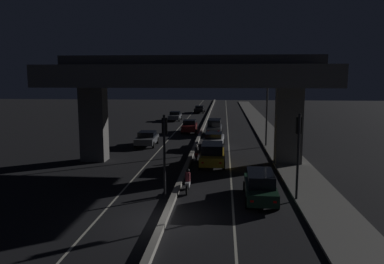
{
  "coord_description": "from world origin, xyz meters",
  "views": [
    {
      "loc": [
        2.84,
        -17.45,
        7.02
      ],
      "look_at": [
        -0.53,
        22.05,
        1.22
      ],
      "focal_mm": 35.0,
      "sensor_mm": 36.0,
      "label": 1
    }
  ],
  "objects": [
    {
      "name": "ground_plane",
      "position": [
        0.0,
        0.0,
        0.0
      ],
      "size": [
        200.0,
        200.0,
        0.0
      ],
      "primitive_type": "plane",
      "color": "black"
    },
    {
      "name": "car_white_third",
      "position": [
        1.87,
        19.89,
        0.78
      ],
      "size": [
        2.19,
        4.55,
        1.5
      ],
      "rotation": [
        0.0,
        0.0,
        1.52
      ],
      "color": "silver",
      "rests_on": "ground_plane"
    },
    {
      "name": "traffic_light_right_of_median",
      "position": [
        7.04,
        3.71,
        3.44
      ],
      "size": [
        0.3,
        0.49,
        5.04
      ],
      "color": "black",
      "rests_on": "ground_plane"
    },
    {
      "name": "car_grey_third_oncoming",
      "position": [
        -5.14,
        43.16,
        0.74
      ],
      "size": [
        1.97,
        4.4,
        1.48
      ],
      "rotation": [
        0.0,
        0.0,
        -1.56
      ],
      "color": "#515459",
      "rests_on": "ground_plane"
    },
    {
      "name": "motorcycle_white_filtering_near",
      "position": [
        0.68,
        4.79,
        0.63
      ],
      "size": [
        0.32,
        1.84,
        1.47
      ],
      "rotation": [
        0.0,
        0.0,
        1.57
      ],
      "color": "black",
      "rests_on": "ground_plane"
    },
    {
      "name": "car_taxi_yellow_second",
      "position": [
        1.96,
        12.03,
        0.93
      ],
      "size": [
        2.07,
        4.63,
        1.78
      ],
      "rotation": [
        0.0,
        0.0,
        1.58
      ],
      "color": "gold",
      "rests_on": "ground_plane"
    },
    {
      "name": "traffic_light_left_of_median",
      "position": [
        -0.57,
        3.71,
        3.35
      ],
      "size": [
        0.3,
        0.49,
        4.9
      ],
      "color": "black",
      "rests_on": "ground_plane"
    },
    {
      "name": "sidewalk_right",
      "position": [
        8.4,
        28.0,
        0.07
      ],
      "size": [
        2.92,
        126.0,
        0.14
      ],
      "primitive_type": "cube",
      "color": "slate",
      "rests_on": "ground_plane"
    },
    {
      "name": "elevated_overpass",
      "position": [
        0.0,
        12.97,
        6.75
      ],
      "size": [
        21.69,
        10.32,
        8.8
      ],
      "color": "#5B5956",
      "rests_on": "ground_plane"
    },
    {
      "name": "car_black_fourth_oncoming",
      "position": [
        -2.0,
        57.01,
        0.71
      ],
      "size": [
        2.07,
        4.7,
        1.39
      ],
      "rotation": [
        0.0,
        0.0,
        -1.6
      ],
      "color": "black",
      "rests_on": "ground_plane"
    },
    {
      "name": "car_dark_red_second_oncoming",
      "position": [
        -1.54,
        30.02,
        0.79
      ],
      "size": [
        1.96,
        4.28,
        1.59
      ],
      "rotation": [
        0.0,
        0.0,
        -1.56
      ],
      "color": "#591414",
      "rests_on": "ground_plane"
    },
    {
      "name": "car_dark_green_lead",
      "position": [
        4.98,
        3.65,
        0.86
      ],
      "size": [
        1.91,
        4.73,
        1.65
      ],
      "rotation": [
        0.0,
        0.0,
        1.55
      ],
      "color": "black",
      "rests_on": "ground_plane"
    },
    {
      "name": "median_divider",
      "position": [
        0.0,
        35.0,
        0.14
      ],
      "size": [
        0.33,
        126.0,
        0.28
      ],
      "primitive_type": "cube",
      "color": "gray",
      "rests_on": "ground_plane"
    },
    {
      "name": "lane_line_right_inner",
      "position": [
        3.4,
        35.0,
        0.0
      ],
      "size": [
        0.12,
        126.0,
        0.0
      ],
      "primitive_type": "cube",
      "color": "beige",
      "rests_on": "ground_plane"
    },
    {
      "name": "car_grey_fourth",
      "position": [
        1.7,
        28.49,
        1.0
      ],
      "size": [
        1.99,
        4.09,
        1.89
      ],
      "rotation": [
        0.0,
        0.0,
        1.54
      ],
      "color": "#515459",
      "rests_on": "ground_plane"
    },
    {
      "name": "street_lamp",
      "position": [
        6.79,
        20.58,
        5.16
      ],
      "size": [
        2.75,
        0.32,
        8.73
      ],
      "color": "#2D2D30",
      "rests_on": "ground_plane"
    },
    {
      "name": "car_grey_lead_oncoming",
      "position": [
        -5.07,
        20.25,
        0.77
      ],
      "size": [
        2.09,
        4.11,
        1.46
      ],
      "rotation": [
        0.0,
        0.0,
        -1.56
      ],
      "color": "#515459",
      "rests_on": "ground_plane"
    },
    {
      "name": "lane_line_left_inner",
      "position": [
        -3.4,
        35.0,
        0.0
      ],
      "size": [
        0.12,
        126.0,
        0.0
      ],
      "primitive_type": "cube",
      "color": "beige",
      "rests_on": "ground_plane"
    },
    {
      "name": "motorcycle_red_filtering_mid",
      "position": [
        0.57,
        13.64,
        0.6
      ],
      "size": [
        0.33,
        1.78,
        1.41
      ],
      "rotation": [
        0.0,
        0.0,
        1.6
      ],
      "color": "black",
      "rests_on": "ground_plane"
    },
    {
      "name": "pedestrian_on_sidewalk",
      "position": [
        8.42,
        13.15,
        0.95
      ],
      "size": [
        0.32,
        0.32,
        1.6
      ],
      "color": "#2D261E",
      "rests_on": "sidewalk_right"
    }
  ]
}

